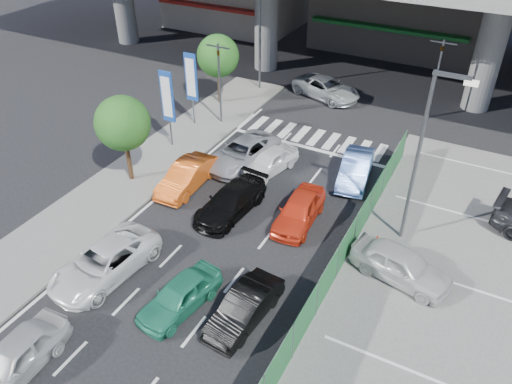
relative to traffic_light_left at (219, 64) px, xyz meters
The scene contains 25 objects.
ground 14.07m from the traffic_light_left, 62.68° to the right, with size 120.00×120.00×0.00m, color black.
parking_lot 20.28m from the traffic_light_left, 30.17° to the right, with size 12.00×28.00×0.06m, color #595957.
sidewalk_left 8.93m from the traffic_light_left, 95.71° to the right, with size 4.00×30.00×0.12m, color #595957.
fence_run 16.20m from the traffic_light_left, 43.73° to the right, with size 0.16×22.00×1.80m, color #205E2F, non-canonical shape.
traffic_light_left is the anchor object (origin of this frame).
traffic_light_right 13.63m from the traffic_light_left, 30.89° to the left, with size 1.60×1.24×5.20m.
street_lamp_right 14.68m from the traffic_light_left, 24.16° to the right, with size 1.65×0.22×8.00m.
street_lamp_left 6.06m from the traffic_light_left, 91.20° to the left, with size 1.65×0.22×8.00m.
signboard_near 4.22m from the traffic_light_left, 104.02° to the right, with size 0.80×0.14×4.70m.
signboard_far 1.93m from the traffic_light_left, 144.30° to the right, with size 0.80×0.14×4.70m.
tree_near 8.06m from the traffic_light_left, 95.71° to the right, with size 2.80×2.80×4.80m.
tree_far 3.02m from the traffic_light_left, 122.62° to the left, with size 2.80×2.80×4.80m.
van_white_back_left 19.75m from the traffic_light_left, 79.83° to the right, with size 1.63×4.05×1.38m, color silver.
sedan_white_mid_left 14.82m from the traffic_light_left, 78.38° to the right, with size 2.29×4.97×1.38m, color white.
taxi_teal_mid 16.06m from the traffic_light_left, 64.79° to the right, with size 1.52×3.77×1.28m, color #288A68.
hatch_black_mid_right 16.74m from the traffic_light_left, 55.98° to the right, with size 1.33×3.81×1.25m, color black.
taxi_orange_left 8.21m from the traffic_light_left, 72.67° to the right, with size 1.46×4.19×1.38m, color #DF5716.
sedan_black_mid 10.18m from the traffic_light_left, 56.21° to the right, with size 1.83×4.51×1.31m, color black.
taxi_orange_right 11.66m from the traffic_light_left, 39.88° to the right, with size 1.63×4.05×1.38m, color red.
wagon_silver_front_left 6.16m from the traffic_light_left, 45.61° to the right, with size 2.29×4.97×1.38m, color #A3A4AB.
sedan_white_front_mid 7.34m from the traffic_light_left, 34.93° to the right, with size 1.49×3.70×1.26m, color white.
kei_truck_front_right 10.59m from the traffic_light_left, 13.84° to the right, with size 1.46×4.19×1.38m, color #638AE4.
crossing_wagon_silver 8.84m from the traffic_light_left, 56.33° to the left, with size 2.31×5.01×1.39m, color #A9AEB2.
parked_sedan_white 16.63m from the traffic_light_left, 32.35° to the right, with size 1.69×4.20×1.43m, color silver.
traffic_cone 14.80m from the traffic_light_left, 30.26° to the right, with size 0.34×0.34×0.67m, color red.
Camera 1 is at (9.29, -12.72, 14.84)m, focal length 35.00 mm.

